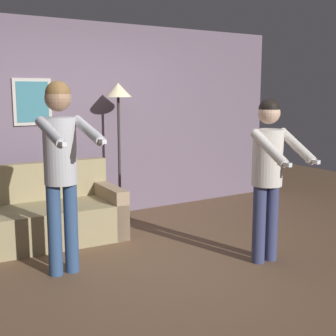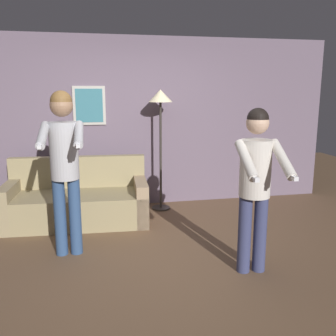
{
  "view_description": "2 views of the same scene",
  "coord_description": "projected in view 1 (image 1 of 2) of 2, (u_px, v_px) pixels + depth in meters",
  "views": [
    {
      "loc": [
        -2.35,
        -3.79,
        1.71
      ],
      "look_at": [
        -0.02,
        -0.16,
        0.99
      ],
      "focal_mm": 50.0,
      "sensor_mm": 36.0,
      "label": 1
    },
    {
      "loc": [
        -0.6,
        -3.77,
        1.79
      ],
      "look_at": [
        0.17,
        0.02,
        0.99
      ],
      "focal_mm": 40.0,
      "sensor_mm": 36.0,
      "label": 2
    }
  ],
  "objects": [
    {
      "name": "person_standing_left",
      "position": [
        61.0,
        158.0,
        4.24
      ],
      "size": [
        0.43,
        0.74,
        1.8
      ],
      "color": "#2F4B76",
      "rests_on": "ground_plane"
    },
    {
      "name": "couch",
      "position": [
        36.0,
        218.0,
        5.29
      ],
      "size": [
        1.95,
        0.96,
        0.87
      ],
      "color": "#988860",
      "rests_on": "ground_plane"
    },
    {
      "name": "ground_plane",
      "position": [
        161.0,
        264.0,
        4.67
      ],
      "size": [
        12.0,
        12.0,
        0.0
      ],
      "primitive_type": "plane",
      "color": "brown"
    },
    {
      "name": "back_wall_assembly",
      "position": [
        79.0,
        122.0,
        6.14
      ],
      "size": [
        6.4,
        0.09,
        2.6
      ],
      "color": "slate",
      "rests_on": "ground_plane"
    },
    {
      "name": "torchiere_lamp",
      "position": [
        118.0,
        105.0,
        6.03
      ],
      "size": [
        0.36,
        0.36,
        1.81
      ],
      "color": "#332D28",
      "rests_on": "ground_plane"
    },
    {
      "name": "person_standing_right",
      "position": [
        268.0,
        166.0,
        4.57
      ],
      "size": [
        0.46,
        0.66,
        1.64
      ],
      "color": "#373D64",
      "rests_on": "ground_plane"
    }
  ]
}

